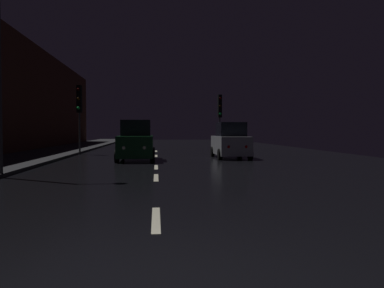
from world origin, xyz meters
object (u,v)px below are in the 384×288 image
at_px(traffic_light_far_left, 79,104).
at_px(car_approaching_headlights, 136,142).
at_px(streetlamp_overhead, 11,36).
at_px(traffic_light_far_right, 220,110).
at_px(car_parked_right_far, 231,142).

height_order(traffic_light_far_left, car_approaching_headlights, traffic_light_far_left).
height_order(streetlamp_overhead, car_approaching_headlights, streetlamp_overhead).
bearing_deg(streetlamp_overhead, traffic_light_far_left, 91.03).
relative_size(traffic_light_far_left, traffic_light_far_right, 1.03).
relative_size(car_approaching_headlights, car_parked_right_far, 1.04).
bearing_deg(traffic_light_far_left, streetlamp_overhead, 10.24).
distance_m(traffic_light_far_right, car_approaching_headlights, 12.46).
xyz_separation_m(traffic_light_far_right, car_approaching_headlights, (-6.41, -10.42, -2.33)).
bearing_deg(traffic_light_far_right, car_parked_right_far, -9.76).
relative_size(traffic_light_far_left, car_parked_right_far, 1.12).
height_order(traffic_light_far_right, streetlamp_overhead, streetlamp_overhead).
distance_m(traffic_light_far_left, car_approaching_headlights, 7.56).
xyz_separation_m(streetlamp_overhead, car_approaching_headlights, (3.95, 7.77, -3.99)).
height_order(streetlamp_overhead, car_parked_right_far, streetlamp_overhead).
bearing_deg(car_parked_right_far, car_approaching_headlights, 103.67).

